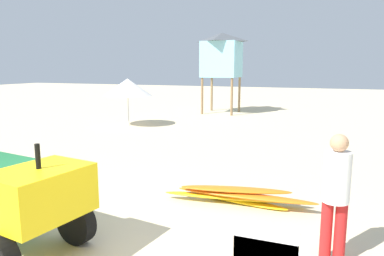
# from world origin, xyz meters

# --- Properties ---
(utility_cart) EXTENTS (2.70, 1.63, 1.50)m
(utility_cart) POSITION_xyz_m (-1.36, -0.08, 0.78)
(utility_cart) COLOR #1E6B38
(utility_cart) RESTS_ON ground
(surfboard_pile) EXTENTS (2.69, 0.78, 0.32)m
(surfboard_pile) POSITION_xyz_m (1.18, 2.52, 0.16)
(surfboard_pile) COLOR yellow
(surfboard_pile) RESTS_ON ground
(lifeguard_near_center) EXTENTS (0.32, 0.32, 1.61)m
(lifeguard_near_center) POSITION_xyz_m (2.73, 1.11, 0.92)
(lifeguard_near_center) COLOR red
(lifeguard_near_center) RESTS_ON ground
(lifeguard_tower) EXTENTS (1.98, 1.98, 4.12)m
(lifeguard_tower) POSITION_xyz_m (-2.80, 14.72, 3.00)
(lifeguard_tower) COLOR olive
(lifeguard_tower) RESTS_ON ground
(beach_umbrella_left) EXTENTS (1.97, 1.97, 1.93)m
(beach_umbrella_left) POSITION_xyz_m (-5.13, 9.30, 1.58)
(beach_umbrella_left) COLOR beige
(beach_umbrella_left) RESTS_ON ground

